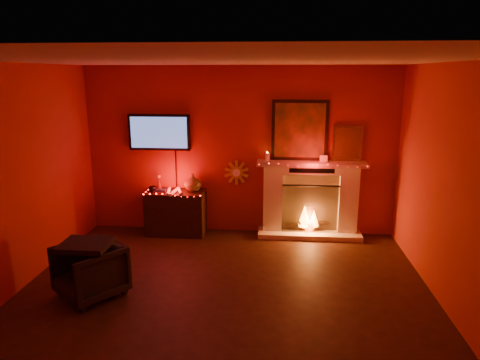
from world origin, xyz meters
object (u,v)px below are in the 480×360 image
object	(u,v)px
tv	(159,132)
sunburst_clock	(236,173)
fireplace	(310,192)
console_table	(177,210)
armchair	(90,271)

from	to	relation	value
tv	sunburst_clock	xyz separation A→B (m)	(1.25, 0.03, -0.65)
fireplace	console_table	world-z (taller)	fireplace
fireplace	sunburst_clock	bearing A→B (deg)	175.63
tv	armchair	world-z (taller)	tv
fireplace	console_table	bearing A→B (deg)	-176.63
fireplace	armchair	distance (m)	3.53
sunburst_clock	tv	bearing A→B (deg)	-178.76
fireplace	tv	bearing A→B (deg)	178.50
console_table	fireplace	bearing A→B (deg)	3.37
console_table	armchair	world-z (taller)	console_table
tv	fireplace	bearing A→B (deg)	-1.50
fireplace	sunburst_clock	xyz separation A→B (m)	(-1.19, 0.09, 0.28)
fireplace	sunburst_clock	size ratio (longest dim) A/B	5.45
tv	console_table	size ratio (longest dim) A/B	1.22
sunburst_clock	console_table	distance (m)	1.15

